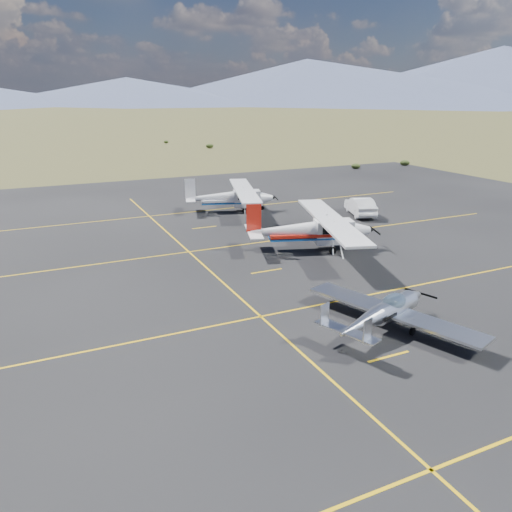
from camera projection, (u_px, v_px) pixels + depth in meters
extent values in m
plane|color=#383D1C|center=(391.00, 310.00, 23.97)|extent=(1600.00, 1600.00, 0.00)
cube|color=black|center=(315.00, 267.00, 30.00)|extent=(72.00, 72.00, 0.02)
cube|color=silver|center=(393.00, 311.00, 22.17)|extent=(4.05, 8.39, 0.11)
ellipsoid|color=#99BFD8|center=(394.00, 302.00, 22.03)|extent=(1.74, 1.33, 0.77)
cube|color=silver|center=(347.00, 331.00, 19.80)|extent=(1.54, 2.86, 0.06)
cube|color=silver|center=(368.00, 331.00, 18.87)|extent=(0.50, 0.22, 0.93)
cube|color=silver|center=(325.00, 314.00, 20.27)|extent=(0.50, 0.22, 0.93)
cylinder|color=black|center=(409.00, 313.00, 23.33)|extent=(0.33, 0.18, 0.32)
cylinder|color=black|center=(412.00, 331.00, 21.44)|extent=(0.39, 0.22, 0.37)
cylinder|color=black|center=(368.00, 315.00, 22.97)|extent=(0.39, 0.22, 0.37)
cube|color=silver|center=(333.00, 231.00, 33.09)|extent=(2.77, 2.00, 1.53)
cube|color=silver|center=(331.00, 220.00, 32.81)|extent=(5.49, 12.41, 0.16)
cube|color=black|center=(334.00, 227.00, 32.99)|extent=(2.14, 1.84, 0.62)
cube|color=red|center=(312.00, 234.00, 32.95)|extent=(5.80, 2.99, 0.20)
cube|color=red|center=(254.00, 218.00, 32.13)|extent=(0.94, 0.37, 1.81)
cube|color=silver|center=(254.00, 232.00, 32.41)|extent=(1.92, 3.71, 0.07)
cylinder|color=black|center=(354.00, 245.00, 33.57)|extent=(0.42, 0.23, 0.41)
cylinder|color=black|center=(333.00, 250.00, 32.22)|extent=(0.52, 0.29, 0.50)
cylinder|color=black|center=(323.00, 240.00, 34.46)|extent=(0.52, 0.29, 0.50)
cube|color=silver|center=(247.00, 198.00, 43.90)|extent=(2.55, 1.83, 1.41)
cube|color=silver|center=(244.00, 190.00, 43.65)|extent=(4.94, 11.46, 0.15)
cube|color=black|center=(247.00, 195.00, 43.81)|extent=(1.96, 1.68, 0.57)
cube|color=silver|center=(231.00, 200.00, 43.76)|extent=(5.35, 2.71, 0.19)
cube|color=silver|center=(190.00, 189.00, 42.96)|extent=(0.87, 0.33, 1.67)
cube|color=silver|center=(191.00, 198.00, 43.22)|extent=(1.74, 3.43, 0.06)
cylinder|color=black|center=(262.00, 208.00, 44.36)|extent=(0.39, 0.21, 0.38)
cylinder|color=black|center=(245.00, 211.00, 43.10)|extent=(0.48, 0.27, 0.46)
cylinder|color=black|center=(242.00, 206.00, 45.16)|extent=(0.48, 0.27, 0.46)
imported|color=white|center=(360.00, 206.00, 42.47)|extent=(3.08, 4.90, 1.52)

